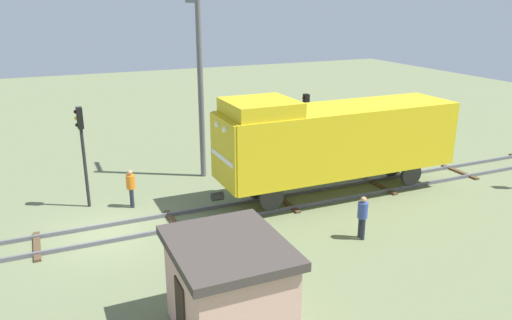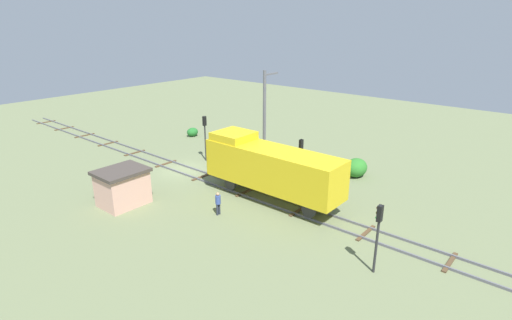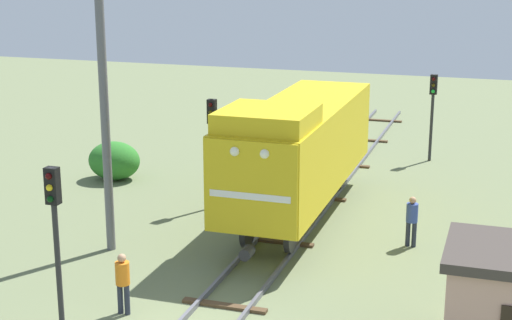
# 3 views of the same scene
# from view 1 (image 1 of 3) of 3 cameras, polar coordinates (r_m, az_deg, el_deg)

# --- Properties ---
(ground_plane) EXTENTS (92.20, 92.20, 0.00)m
(ground_plane) POSITION_cam_1_polar(r_m,az_deg,el_deg) (20.31, -16.47, -8.17)
(ground_plane) COLOR #66704C
(railway_track) EXTENTS (2.40, 61.47, 0.16)m
(railway_track) POSITION_cam_1_polar(r_m,az_deg,el_deg) (20.28, -16.49, -7.99)
(railway_track) COLOR #595960
(railway_track) RESTS_ON ground
(locomotive) EXTENTS (2.90, 11.60, 4.60)m
(locomotive) POSITION_cam_1_polar(r_m,az_deg,el_deg) (22.60, 8.98, 2.54)
(locomotive) COLOR gold
(locomotive) RESTS_ON railway_track
(traffic_signal_near) EXTENTS (0.32, 0.34, 4.43)m
(traffic_signal_near) POSITION_cam_1_polar(r_m,az_deg,el_deg) (22.24, -19.28, 2.27)
(traffic_signal_near) COLOR #262628
(traffic_signal_near) RESTS_ON ground
(traffic_signal_mid) EXTENTS (0.32, 0.34, 4.15)m
(traffic_signal_mid) POSITION_cam_1_polar(r_m,az_deg,el_deg) (25.60, 5.66, 4.73)
(traffic_signal_mid) COLOR #262628
(traffic_signal_mid) RESTS_ON ground
(worker_near_track) EXTENTS (0.38, 0.38, 1.70)m
(worker_near_track) POSITION_cam_1_polar(r_m,az_deg,el_deg) (22.28, -14.11, -2.83)
(worker_near_track) COLOR #262B38
(worker_near_track) RESTS_ON ground
(worker_by_signal) EXTENTS (0.38, 0.38, 1.70)m
(worker_by_signal) POSITION_cam_1_polar(r_m,az_deg,el_deg) (19.21, 12.08, -6.08)
(worker_by_signal) COLOR #262B38
(worker_by_signal) RESTS_ON ground
(catenary_mast) EXTENTS (1.94, 0.28, 8.99)m
(catenary_mast) POSITION_cam_1_polar(r_m,az_deg,el_deg) (24.77, -6.40, 8.65)
(catenary_mast) COLOR #595960
(catenary_mast) RESTS_ON ground
(relay_hut) EXTENTS (3.50, 2.90, 2.74)m
(relay_hut) POSITION_cam_1_polar(r_m,az_deg,el_deg) (13.59, -3.17, -14.49)
(relay_hut) COLOR #D19E8C
(relay_hut) RESTS_ON ground
(bush_mid) EXTENTS (2.24, 1.83, 1.63)m
(bush_mid) POSITION_cam_1_polar(r_m,az_deg,el_deg) (31.73, 4.45, 3.47)
(bush_mid) COLOR #2A7026
(bush_mid) RESTS_ON ground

